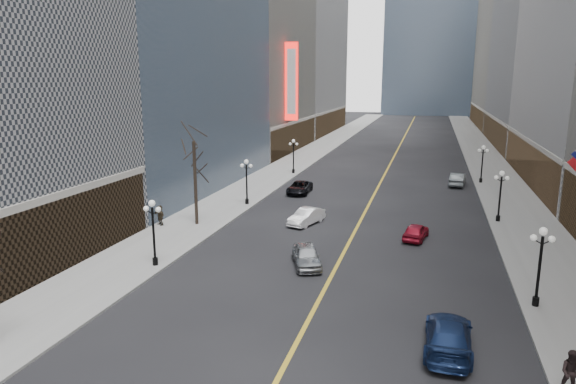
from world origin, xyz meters
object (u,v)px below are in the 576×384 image
Objects in this scene: streetlamp_west_1 at (153,226)px; car_nb_near at (307,256)px; streetlamp_east_2 at (501,191)px; car_nb_far at (300,187)px; streetlamp_west_2 at (247,177)px; streetlamp_east_3 at (482,160)px; car_nb_mid at (306,216)px; streetlamp_west_3 at (293,153)px; car_sb_near at (448,335)px; streetlamp_east_1 at (540,259)px; car_sb_mid at (416,231)px; car_sb_far at (458,179)px.

streetlamp_west_1 is 1.06× the size of car_nb_near.
car_nb_far is at bearing 161.27° from streetlamp_east_2.
streetlamp_west_2 reaches higher than car_nb_far.
streetlamp_east_3 reaches higher than car_nb_near.
streetlamp_west_1 is at bearing -142.67° from streetlamp_east_2.
car_nb_mid is at bearing -74.66° from car_nb_far.
car_sb_near is (18.80, -42.07, -2.14)m from streetlamp_west_3.
streetlamp_west_1 reaches higher than car_nb_near.
car_sb_mid is (-6.85, 11.04, -2.25)m from streetlamp_east_1.
streetlamp_west_3 is at bearing 106.55° from car_nb_far.
streetlamp_west_1 is 18.00m from streetlamp_west_2.
car_nb_near is at bearing -76.23° from car_nb_far.
streetlamp_west_3 is at bearing 142.67° from streetlamp_east_2.
streetlamp_west_3 is at bearing 1.40° from car_sb_far.
streetlamp_west_3 is 1.07× the size of car_nb_mid.
streetlamp_west_1 is 1.07× the size of car_nb_mid.
streetlamp_west_1 is at bearing -90.00° from streetlamp_west_2.
streetlamp_west_2 is 8.02m from car_nb_far.
car_sb_near is (18.80, -6.07, -2.14)m from streetlamp_west_1.
car_sb_near is (18.80, -24.07, -2.14)m from streetlamp_west_2.
car_sb_far is (-2.80, -2.11, -2.14)m from streetlamp_east_3.
car_sb_mid is at bearing 33.39° from streetlamp_west_1.
streetlamp_west_1 is at bearing 43.68° from car_sb_mid.
car_sb_near is at bearing -96.51° from streetlamp_east_3.
streetlamp_west_2 is 0.97× the size of car_sb_far.
streetlamp_east_1 is 1.00× the size of streetlamp_east_2.
streetlamp_west_3 is 0.93× the size of car_nb_far.
streetlamp_west_3 is (-23.60, 0.00, 0.00)m from streetlamp_east_3.
streetlamp_east_3 is 25.98m from car_sb_mid.
streetlamp_east_2 is 18.00m from streetlamp_east_3.
streetlamp_west_2 is 1.06× the size of car_nb_near.
car_nb_far is (-19.86, 24.73, -2.23)m from streetlamp_east_1.
streetlamp_east_2 is at bearing -20.53° from car_nb_far.
car_sb_far is at bearing 49.20° from car_nb_near.
streetlamp_west_2 is 18.07m from car_nb_near.
car_nb_near is 0.88× the size of car_nb_far.
car_nb_mid is 9.57m from car_sb_mid.
car_nb_near is (9.80, -33.03, -2.17)m from streetlamp_west_3.
streetlamp_east_2 reaches higher than car_sb_mid.
car_sb_near is at bearing -65.93° from streetlamp_west_3.
streetlamp_east_3 is 1.18× the size of car_sb_mid.
streetlamp_west_1 is 25.11m from car_nb_far.
car_sb_mid is (6.95, 8.07, -0.08)m from car_nb_near.
streetlamp_west_3 is at bearing -45.84° from car_sb_mid.
streetlamp_west_3 is 12.08m from car_nb_far.
car_sb_far is at bearing 58.46° from streetlamp_west_1.
streetlamp_west_3 reaches higher than car_sb_near.
streetlamp_east_3 is 0.97× the size of car_sb_far.
streetlamp_east_2 and streetlamp_west_3 have the same top height.
streetlamp_west_2 is 18.28m from car_sb_mid.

